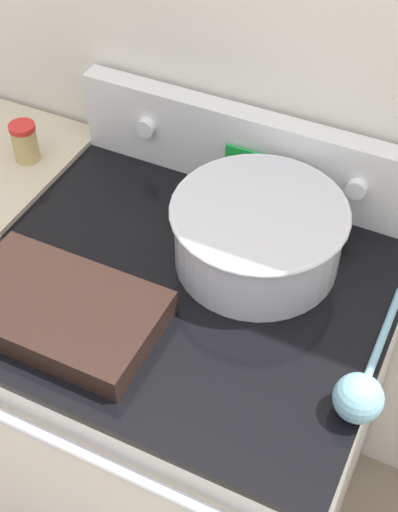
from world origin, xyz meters
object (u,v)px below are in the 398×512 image
object	(u,v)px
mixing_bowl	(258,232)
casserole_dish	(59,309)
spice_jar_red_cap	(25,142)
ladle	(360,393)

from	to	relation	value
mixing_bowl	casserole_dish	bearing A→B (deg)	-131.56
mixing_bowl	spice_jar_red_cap	world-z (taller)	mixing_bowl
ladle	casserole_dish	bearing A→B (deg)	-173.96
casserole_dish	spice_jar_red_cap	size ratio (longest dim) A/B	3.99
casserole_dish	ladle	bearing A→B (deg)	6.04
ladle	spice_jar_red_cap	distance (m)	0.89
mixing_bowl	ladle	world-z (taller)	mixing_bowl
mixing_bowl	ladle	xyz separation A→B (m)	(0.27, -0.23, -0.04)
mixing_bowl	casserole_dish	size ratio (longest dim) A/B	0.93
casserole_dish	spice_jar_red_cap	xyz separation A→B (m)	(-0.31, 0.35, 0.03)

